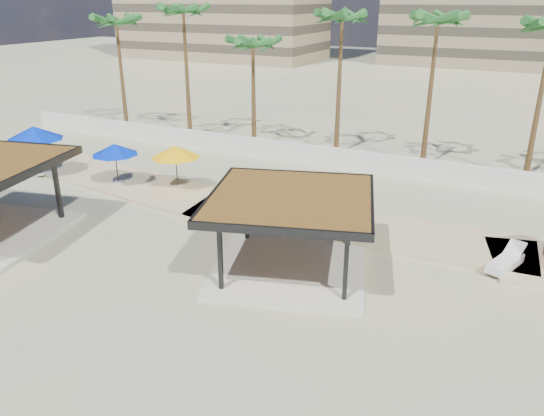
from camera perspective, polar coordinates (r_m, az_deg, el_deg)
The scene contains 14 objects.
ground at distance 19.98m, azimuth -3.77°, elevation -8.55°, with size 200.00×200.00×0.00m, color tan.
promenade at distance 25.55m, azimuth 8.80°, elevation -1.57°, with size 44.45×7.97×0.24m.
boundary_wall at distance 33.44m, azimuth 10.07°, elevation 4.98°, with size 56.00×0.30×1.20m, color silver.
pavilion_central at distance 20.43m, azimuth 2.01°, elevation -1.93°, with size 7.67×7.67×3.12m.
umbrella_a at distance 34.05m, azimuth -24.23°, elevation 7.35°, with size 4.37×4.37×2.93m.
umbrella_b at distance 29.40m, azimuth -10.36°, elevation 5.96°, with size 3.05×3.05×2.40m.
umbrella_f at distance 30.88m, azimuth -16.56°, elevation 6.05°, with size 3.39×3.39×2.32m.
lounger_a at distance 27.92m, azimuth 0.63°, elevation 1.50°, with size 0.95×2.45×0.91m.
lounger_b at distance 22.84m, azimuth 23.83°, elevation -5.37°, with size 1.35×2.22×0.80m.
palm_a at distance 44.62m, azimuth -16.39°, elevation 18.36°, with size 3.00×3.00×9.21m.
palm_b at distance 41.15m, azimuth -9.51°, elevation 19.72°, with size 3.00×3.00×10.01m.
palm_c at distance 37.58m, azimuth -2.07°, elevation 16.90°, with size 3.00×3.00×7.98m.
palm_d at distance 35.78m, azimuth 7.54°, elevation 19.17°, with size 3.00×3.00×9.75m.
palm_e at distance 33.77m, azimuth 17.38°, elevation 18.24°, with size 3.00×3.00×9.73m.
Camera 1 is at (8.83, -14.83, 10.07)m, focal length 35.00 mm.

